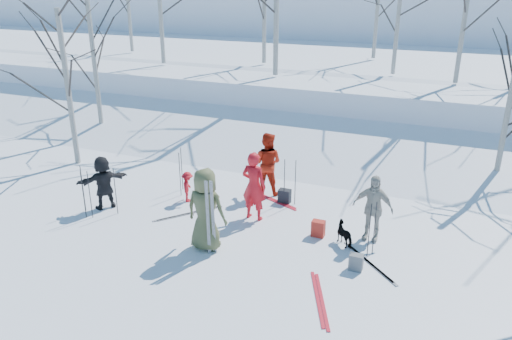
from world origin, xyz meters
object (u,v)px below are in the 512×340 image
at_px(skier_grey_west, 103,182).
at_px(skier_olive_center, 206,210).
at_px(skier_redor_behind, 267,163).
at_px(skier_cream_east, 373,208).
at_px(backpack_grey, 356,262).
at_px(skier_red_north, 254,186).
at_px(skier_red_seated, 188,187).
at_px(backpack_dark, 285,196).
at_px(dog, 346,234).
at_px(backpack_red, 318,229).

bearing_deg(skier_grey_west, skier_olive_center, 114.03).
height_order(skier_redor_behind, skier_grey_west, skier_redor_behind).
height_order(skier_cream_east, backpack_grey, skier_cream_east).
distance_m(skier_red_north, skier_cream_east, 3.10).
xyz_separation_m(skier_olive_center, skier_red_seated, (-1.75, 2.14, -0.56)).
relative_size(skier_red_north, backpack_grey, 4.95).
height_order(skier_red_north, backpack_grey, skier_red_north).
xyz_separation_m(skier_redor_behind, backpack_grey, (3.39, -3.20, -0.75)).
bearing_deg(backpack_dark, backpack_grey, -45.73).
bearing_deg(skier_olive_center, skier_red_north, -103.25).
xyz_separation_m(skier_olive_center, dog, (3.02, 1.45, -0.73)).
height_order(skier_grey_west, backpack_grey, skier_grey_west).
xyz_separation_m(skier_olive_center, skier_cream_east, (3.52, 1.95, -0.16)).
bearing_deg(skier_cream_east, skier_grey_west, -167.91).
bearing_deg(skier_redor_behind, skier_olive_center, 86.21).
bearing_deg(skier_red_north, backpack_dark, -103.53).
relative_size(skier_grey_west, backpack_red, 3.63).
relative_size(skier_red_north, backpack_red, 4.48).
bearing_deg(backpack_grey, skier_red_seated, 161.76).
bearing_deg(skier_cream_east, skier_red_seated, -178.46).
height_order(skier_redor_behind, skier_red_seated, skier_redor_behind).
xyz_separation_m(skier_cream_east, dog, (-0.50, -0.51, -0.57)).
bearing_deg(dog, skier_olive_center, -24.10).
height_order(skier_olive_center, skier_cream_east, skier_olive_center).
bearing_deg(dog, backpack_grey, 65.24).
relative_size(skier_grey_west, backpack_grey, 4.01).
distance_m(skier_redor_behind, skier_cream_east, 3.80).
height_order(skier_red_seated, skier_cream_east, skier_cream_east).
relative_size(skier_red_north, skier_grey_west, 1.24).
relative_size(skier_olive_center, backpack_dark, 5.04).
distance_m(skier_redor_behind, dog, 3.69).
distance_m(skier_cream_east, skier_grey_west, 7.29).
height_order(skier_olive_center, dog, skier_olive_center).
distance_m(skier_olive_center, skier_redor_behind, 3.62).
distance_m(skier_redor_behind, backpack_red, 3.08).
distance_m(skier_redor_behind, skier_red_seated, 2.42).
xyz_separation_m(skier_cream_east, skier_grey_west, (-7.20, -1.08, -0.08)).
xyz_separation_m(backpack_red, backpack_dark, (-1.45, 1.56, -0.01)).
distance_m(skier_red_north, backpack_dark, 1.52).
relative_size(skier_cream_east, skier_grey_west, 1.11).
xyz_separation_m(skier_grey_west, dog, (6.70, 0.57, -0.48)).
relative_size(skier_olive_center, backpack_grey, 5.30).
bearing_deg(backpack_grey, skier_redor_behind, 136.65).
bearing_deg(skier_red_seated, backpack_dark, -91.77).
distance_m(skier_redor_behind, backpack_grey, 4.73).
bearing_deg(backpack_dark, backpack_red, -47.01).
xyz_separation_m(skier_redor_behind, backpack_red, (2.19, -2.04, -0.73)).
bearing_deg(skier_red_seated, skier_red_north, -119.66).
height_order(skier_cream_east, skier_grey_west, skier_cream_east).
relative_size(skier_olive_center, skier_red_seated, 2.24).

